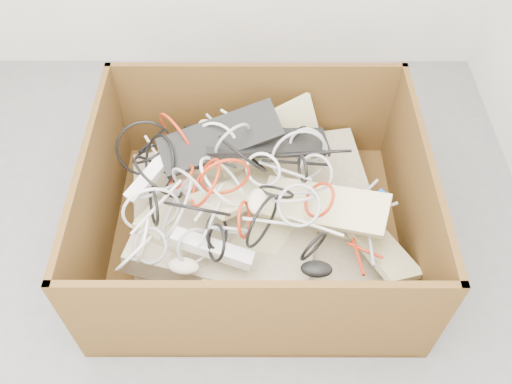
{
  "coord_description": "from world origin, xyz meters",
  "views": [
    {
      "loc": [
        0.29,
        -1.02,
        1.93
      ],
      "look_at": [
        0.28,
        0.29,
        0.3
      ],
      "focal_mm": 37.6,
      "sensor_mm": 36.0,
      "label": 1
    }
  ],
  "objects_px": {
    "cardboard_box": "(252,221)",
    "power_strip_right": "(212,249)",
    "power_strip_left": "(153,173)",
    "vga_plug": "(382,196)"
  },
  "relations": [
    {
      "from": "cardboard_box",
      "to": "power_strip_left",
      "type": "bearing_deg",
      "value": 171.2
    },
    {
      "from": "power_strip_right",
      "to": "cardboard_box",
      "type": "bearing_deg",
      "value": 76.85
    },
    {
      "from": "power_strip_left",
      "to": "vga_plug",
      "type": "relative_size",
      "value": 6.18
    },
    {
      "from": "power_strip_left",
      "to": "vga_plug",
      "type": "xyz_separation_m",
      "value": [
        0.87,
        -0.11,
        -0.01
      ]
    },
    {
      "from": "power_strip_right",
      "to": "power_strip_left",
      "type": "bearing_deg",
      "value": 142.57
    },
    {
      "from": "power_strip_left",
      "to": "power_strip_right",
      "type": "distance_m",
      "value": 0.4
    },
    {
      "from": "cardboard_box",
      "to": "power_strip_right",
      "type": "distance_m",
      "value": 0.35
    },
    {
      "from": "power_strip_right",
      "to": "vga_plug",
      "type": "bearing_deg",
      "value": 33.46
    },
    {
      "from": "cardboard_box",
      "to": "power_strip_right",
      "type": "bearing_deg",
      "value": -118.18
    },
    {
      "from": "power_strip_left",
      "to": "power_strip_right",
      "type": "bearing_deg",
      "value": -104.79
    }
  ]
}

